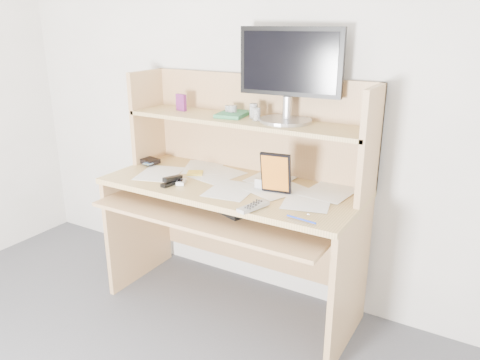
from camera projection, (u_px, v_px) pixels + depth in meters
The scene contains 19 objects.
back_wall at pixel (260, 83), 2.60m from camera, with size 3.60×0.04×2.50m, color silver.
desk at pixel (239, 190), 2.59m from camera, with size 1.40×0.70×1.30m.
paper_clutter at pixel (231, 184), 2.50m from camera, with size 1.32×0.54×0.01m, color silver.
keyboard at pixel (221, 202), 2.49m from camera, with size 0.46×0.30×0.03m.
tv_remote at pixel (253, 207), 2.16m from camera, with size 0.05×0.17×0.02m, color #9A9995.
flip_phone at pixel (181, 181), 2.50m from camera, with size 0.04×0.08×0.02m, color silver.
stapler at pixel (172, 180), 2.49m from camera, with size 0.04×0.13×0.04m, color black.
wallet at pixel (150, 161), 2.85m from camera, with size 0.10×0.08×0.03m, color black.
sticky_note_pad at pixel (195, 173), 2.67m from camera, with size 0.09×0.09×0.01m, color #F5FF43.
digital_camera at pixel (263, 183), 2.42m from camera, with size 0.08×0.03×0.05m, color #AEAEB0.
game_case at pixel (276, 173), 2.32m from camera, with size 0.15×0.02×0.21m, color black.
blue_pen at pixel (301, 219), 2.04m from camera, with size 0.01×0.01×0.15m, color #1731B2.
card_box at pixel (181, 102), 2.72m from camera, with size 0.07×0.02×0.10m, color maroon.
shelf_book at pixel (233, 114), 2.58m from camera, with size 0.15×0.20×0.02m, color #348343.
chip_stack_a at pixel (228, 110), 2.60m from camera, with size 0.04×0.04×0.05m, color black.
chip_stack_b at pixel (257, 114), 2.46m from camera, with size 0.04×0.04×0.07m, color silver.
chip_stack_c at pixel (233, 111), 2.59m from camera, with size 0.04×0.04×0.06m, color black.
chip_stack_d at pixel (254, 111), 2.51m from camera, with size 0.05×0.05×0.08m, color white.
monitor at pixel (290, 72), 2.37m from camera, with size 0.55×0.27×0.47m.
Camera 1 is at (1.24, -0.53, 1.58)m, focal length 35.00 mm.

